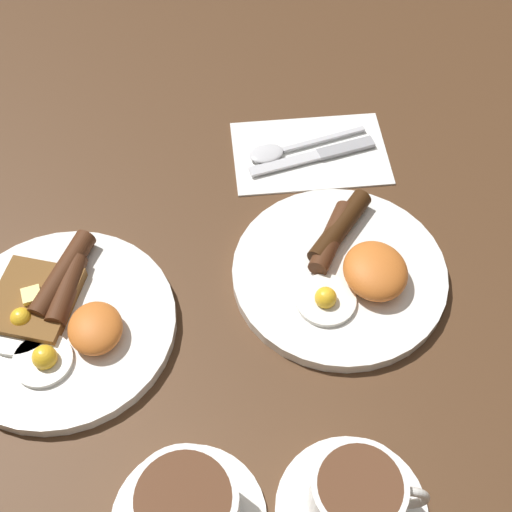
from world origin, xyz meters
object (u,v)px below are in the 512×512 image
at_px(knife, 320,155).
at_px(spoon, 279,150).
at_px(teacup_far, 186,512).
at_px(breakfast_plate_near, 344,270).
at_px(breakfast_plate_far, 60,320).
at_px(teacup_near, 356,500).

bearing_deg(knife, spoon, -25.90).
xyz_separation_m(teacup_far, spoon, (0.44, -0.18, -0.02)).
height_order(breakfast_plate_near, teacup_far, teacup_far).
height_order(breakfast_plate_far, knife, breakfast_plate_far).
xyz_separation_m(breakfast_plate_far, knife, (0.19, -0.34, -0.01)).
bearing_deg(teacup_near, breakfast_plate_far, 45.13).
xyz_separation_m(teacup_near, spoon, (0.46, -0.03, -0.02)).
xyz_separation_m(breakfast_plate_near, teacup_far, (-0.24, 0.21, 0.02)).
xyz_separation_m(teacup_far, knife, (0.42, -0.23, -0.03)).
relative_size(breakfast_plate_near, teacup_near, 1.72).
height_order(breakfast_plate_near, teacup_near, teacup_near).
height_order(teacup_far, knife, teacup_far).
relative_size(breakfast_plate_near, spoon, 1.50).
distance_m(breakfast_plate_far, knife, 0.39).
bearing_deg(breakfast_plate_far, breakfast_plate_near, -89.59).
height_order(breakfast_plate_far, spoon, breakfast_plate_far).
bearing_deg(spoon, breakfast_plate_near, 89.62).
distance_m(breakfast_plate_near, teacup_near, 0.26).
bearing_deg(teacup_near, knife, -10.65).
distance_m(breakfast_plate_far, teacup_near, 0.36).
bearing_deg(knife, teacup_near, 71.85).
relative_size(breakfast_plate_near, breakfast_plate_far, 0.99).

